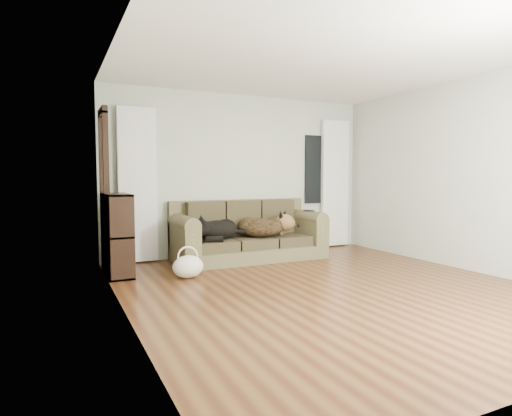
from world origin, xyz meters
name	(u,v)px	position (x,y,z in m)	size (l,w,h in m)	color
floor	(330,288)	(0.00, 0.00, 0.00)	(5.00, 5.00, 0.00)	#3C1E0F
ceiling	(333,55)	(0.00, 0.00, 2.60)	(5.00, 5.00, 0.00)	white
wall_back	(242,175)	(0.00, 2.50, 1.30)	(4.50, 0.04, 2.60)	#B4BCAA
wall_left	(124,173)	(-2.25, 0.00, 1.30)	(0.04, 5.00, 2.60)	#B4BCAA
wall_right	(470,175)	(2.25, 0.00, 1.30)	(0.04, 5.00, 2.60)	#B4BCAA
curtain_left	(138,185)	(-1.70, 2.42, 1.15)	(0.55, 0.08, 2.25)	white
curtain_right	(335,183)	(1.80, 2.42, 1.15)	(0.55, 0.08, 2.25)	white
window_pane	(317,170)	(1.45, 2.47, 1.40)	(0.50, 0.03, 1.20)	black
door_casing	(105,193)	(-2.20, 2.05, 1.05)	(0.07, 0.60, 2.10)	black
sofa	(249,230)	(-0.11, 1.98, 0.45)	(2.30, 0.99, 0.94)	#42401F
dog_black_lab	(215,231)	(-0.69, 1.92, 0.48)	(0.68, 0.48, 0.29)	black
dog_shepherd	(263,228)	(0.07, 1.87, 0.49)	(0.73, 0.52, 0.32)	black
tv_remote	(309,210)	(0.89, 1.85, 0.73)	(0.05, 0.20, 0.02)	black
tote_bag	(188,265)	(-1.32, 1.19, 0.16)	(0.39, 0.30, 0.28)	#EEE6CF
bookshelf	(117,236)	(-2.09, 1.78, 0.50)	(0.32, 0.84, 1.05)	black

